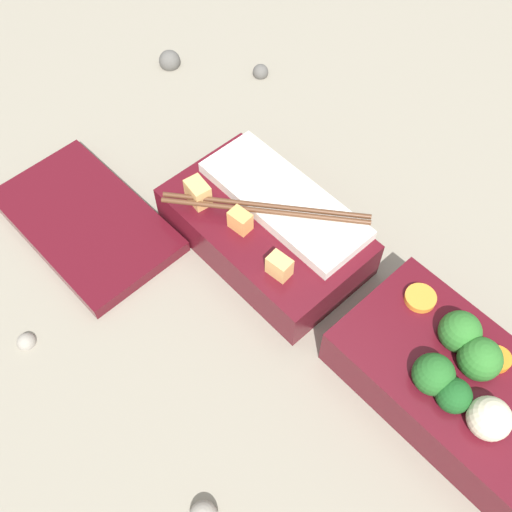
{
  "coord_description": "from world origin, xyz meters",
  "views": [
    {
      "loc": [
        -0.16,
        0.27,
        0.52
      ],
      "look_at": [
        0.08,
        0.05,
        0.05
      ],
      "focal_mm": 42.0,
      "sensor_mm": 36.0,
      "label": 1
    }
  ],
  "objects": [
    {
      "name": "ground_plane",
      "position": [
        0.0,
        0.0,
        0.0
      ],
      "size": [
        3.0,
        3.0,
        0.0
      ],
      "primitive_type": "plane",
      "color": "gray"
    },
    {
      "name": "pebble_3",
      "position": [
        0.4,
        -0.09,
        0.01
      ],
      "size": [
        0.03,
        0.03,
        0.03
      ],
      "primitive_type": "sphere",
      "color": "#595651",
      "rests_on": "ground_plane"
    },
    {
      "name": "pebble_0",
      "position": [
        0.17,
        0.26,
        0.0
      ],
      "size": [
        0.02,
        0.02,
        0.02
      ],
      "primitive_type": "sphere",
      "color": "gray",
      "rests_on": "ground_plane"
    },
    {
      "name": "bento_lid",
      "position": [
        0.25,
        0.14,
        0.01
      ],
      "size": [
        0.21,
        0.12,
        0.01
      ],
      "primitive_type": "cube",
      "rotation": [
        0.0,
        0.0,
        0.02
      ],
      "color": "#510F19",
      "rests_on": "ground_plane"
    },
    {
      "name": "bento_tray_vegetable",
      "position": [
        -0.13,
        0.01,
        0.03
      ],
      "size": [
        0.21,
        0.12,
        0.08
      ],
      "color": "#510F19",
      "rests_on": "ground_plane"
    },
    {
      "name": "bento_tray_rice",
      "position": [
        0.1,
        0.01,
        0.03
      ],
      "size": [
        0.21,
        0.14,
        0.07
      ],
      "color": "#510F19",
      "rests_on": "ground_plane"
    },
    {
      "name": "pebble_2",
      "position": [
        0.31,
        -0.17,
        0.01
      ],
      "size": [
        0.02,
        0.02,
        0.02
      ],
      "primitive_type": "sphere",
      "color": "#595651",
      "rests_on": "ground_plane"
    }
  ]
}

